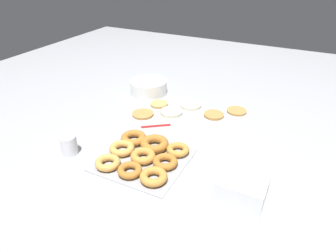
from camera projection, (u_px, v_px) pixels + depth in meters
ground_plane at (176, 126)px, 1.34m from camera, size 3.00×3.00×0.00m
pancake_0 at (214, 115)px, 1.41m from camera, size 0.09×0.09×0.01m
pancake_1 at (159, 104)px, 1.51m from camera, size 0.09×0.09×0.01m
pancake_2 at (191, 105)px, 1.50m from camera, size 0.11×0.11×0.01m
pancake_3 at (171, 112)px, 1.43m from camera, size 0.10×0.10×0.01m
pancake_4 at (143, 114)px, 1.42m from camera, size 0.10×0.10×0.01m
pancake_5 at (237, 111)px, 1.45m from camera, size 0.09×0.09×0.01m
pancake_6 at (203, 126)px, 1.33m from camera, size 0.10×0.10×0.01m
pancake_7 at (225, 133)px, 1.27m from camera, size 0.09×0.09×0.01m
donut_tray at (143, 155)px, 1.12m from camera, size 0.31×0.30×0.04m
batter_bowl at (149, 87)px, 1.62m from camera, size 0.20×0.20×0.07m
container_stack at (242, 187)px, 0.93m from camera, size 0.15×0.14×0.08m
paper_cup at (69, 145)px, 1.14m from camera, size 0.06×0.06×0.08m
spatula at (177, 124)px, 1.34m from camera, size 0.22×0.17×0.01m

